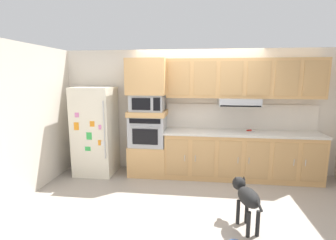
{
  "coord_description": "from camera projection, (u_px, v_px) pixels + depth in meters",
  "views": [
    {
      "loc": [
        0.03,
        -4.09,
        1.97
      ],
      "look_at": [
        -0.49,
        0.17,
        1.22
      ],
      "focal_mm": 26.89,
      "sensor_mm": 36.0,
      "label": 1
    }
  ],
  "objects": [
    {
      "name": "upper_cabinet_with_hood",
      "position": [
        243.0,
        80.0,
        4.76
      ],
      "size": [
        2.92,
        0.48,
        0.88
      ],
      "color": "tan",
      "rests_on": "backsplash_panel"
    },
    {
      "name": "built_in_oven",
      "position": [
        148.0,
        130.0,
        5.03
      ],
      "size": [
        0.7,
        0.62,
        0.6
      ],
      "color": "#A8AAAF",
      "rests_on": "oven_base_cabinet"
    },
    {
      "name": "appliance_upper_cabinet",
      "position": [
        147.0,
        77.0,
        4.85
      ],
      "size": [
        0.74,
        0.62,
        0.68
      ],
      "primitive_type": "cube",
      "color": "tan",
      "rests_on": "microwave"
    },
    {
      "name": "screwdriver",
      "position": [
        249.0,
        130.0,
        4.87
      ],
      "size": [
        0.15,
        0.16,
        0.03
      ],
      "color": "red",
      "rests_on": "countertop_slab"
    },
    {
      "name": "dog",
      "position": [
        246.0,
        196.0,
        3.26
      ],
      "size": [
        0.34,
        0.74,
        0.62
      ],
      "rotation": [
        0.0,
        0.0,
        1.86
      ],
      "color": "black",
      "rests_on": "ground"
    },
    {
      "name": "ground_plane",
      "position": [
        195.0,
        192.0,
        4.34
      ],
      "size": [
        9.6,
        9.6,
        0.0
      ],
      "primitive_type": "plane",
      "color": "#9E9389"
    },
    {
      "name": "oven_base_cabinet",
      "position": [
        148.0,
        159.0,
        5.13
      ],
      "size": [
        0.74,
        0.62,
        0.6
      ],
      "primitive_type": "cube",
      "color": "tan",
      "rests_on": "ground"
    },
    {
      "name": "back_kitchen_wall",
      "position": [
        197.0,
        111.0,
        5.21
      ],
      "size": [
        6.2,
        0.12,
        2.5
      ],
      "primitive_type": "cube",
      "color": "beige",
      "rests_on": "ground"
    },
    {
      "name": "side_panel_left",
      "position": [
        38.0,
        117.0,
        4.46
      ],
      "size": [
        0.12,
        7.1,
        2.5
      ],
      "primitive_type": "cube",
      "color": "beige",
      "rests_on": "ground"
    },
    {
      "name": "backsplash_panel",
      "position": [
        240.0,
        117.0,
        5.05
      ],
      "size": [
        2.96,
        0.02,
        0.5
      ],
      "primitive_type": "cube",
      "color": "silver",
      "rests_on": "countertop_slab"
    },
    {
      "name": "microwave",
      "position": [
        148.0,
        103.0,
        4.93
      ],
      "size": [
        0.64,
        0.54,
        0.32
      ],
      "color": "#A8AAAF",
      "rests_on": "appliance_mid_shelf"
    },
    {
      "name": "appliance_mid_shelf",
      "position": [
        148.0,
        113.0,
        4.97
      ],
      "size": [
        0.74,
        0.62,
        0.1
      ],
      "primitive_type": "cube",
      "color": "tan",
      "rests_on": "built_in_oven"
    },
    {
      "name": "countertop_slab",
      "position": [
        242.0,
        133.0,
        4.81
      ],
      "size": [
        2.96,
        0.64,
        0.04
      ],
      "primitive_type": "cube",
      "color": "beige",
      "rests_on": "lower_cabinet_run"
    },
    {
      "name": "lower_cabinet_run",
      "position": [
        241.0,
        156.0,
        4.89
      ],
      "size": [
        2.92,
        0.63,
        0.88
      ],
      "color": "tan",
      "rests_on": "ground"
    },
    {
      "name": "refrigerator",
      "position": [
        96.0,
        131.0,
        5.09
      ],
      "size": [
        0.76,
        0.73,
        1.76
      ],
      "color": "silver",
      "rests_on": "ground"
    }
  ]
}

